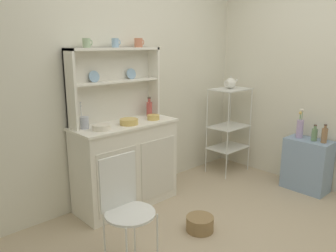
% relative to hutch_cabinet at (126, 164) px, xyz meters
% --- Properties ---
extents(ground_plane, '(3.84, 3.84, 0.00)m').
position_rel_hutch_cabinet_xyz_m(ground_plane, '(0.26, -1.37, -0.44)').
color(ground_plane, tan).
rests_on(ground_plane, ground).
extents(wall_back, '(3.84, 0.05, 2.50)m').
position_rel_hutch_cabinet_xyz_m(wall_back, '(0.26, 0.26, 0.81)').
color(wall_back, silver).
rests_on(wall_back, ground).
extents(hutch_cabinet, '(1.06, 0.45, 0.86)m').
position_rel_hutch_cabinet_xyz_m(hutch_cabinet, '(0.00, 0.00, 0.00)').
color(hutch_cabinet, white).
rests_on(hutch_cabinet, ground).
extents(hutch_shelf_unit, '(0.98, 0.18, 0.72)m').
position_rel_hutch_cabinet_xyz_m(hutch_shelf_unit, '(0.00, 0.16, 0.84)').
color(hutch_shelf_unit, silver).
rests_on(hutch_shelf_unit, hutch_cabinet).
extents(bakers_rack, '(0.49, 0.34, 1.08)m').
position_rel_hutch_cabinet_xyz_m(bakers_rack, '(1.51, -0.14, 0.23)').
color(bakers_rack, silver).
rests_on(bakers_rack, ground).
extents(side_shelf_blue, '(0.28, 0.48, 0.59)m').
position_rel_hutch_cabinet_xyz_m(side_shelf_blue, '(1.70, -1.09, -0.15)').
color(side_shelf_blue, '#849EBC').
rests_on(side_shelf_blue, ground).
extents(wire_chair, '(0.36, 0.36, 0.85)m').
position_rel_hutch_cabinet_xyz_m(wire_chair, '(-0.59, -0.81, 0.08)').
color(wire_chair, white).
rests_on(wire_chair, ground).
extents(floor_basket, '(0.24, 0.24, 0.13)m').
position_rel_hutch_cabinet_xyz_m(floor_basket, '(0.17, -0.85, -0.38)').
color(floor_basket, '#93754C').
rests_on(floor_basket, ground).
extents(cup_sage_0, '(0.08, 0.07, 0.08)m').
position_rel_hutch_cabinet_xyz_m(cup_sage_0, '(-0.30, 0.12, 1.18)').
color(cup_sage_0, '#9EB78E').
rests_on(cup_sage_0, hutch_shelf_unit).
extents(cup_sky_1, '(0.08, 0.07, 0.09)m').
position_rel_hutch_cabinet_xyz_m(cup_sky_1, '(0.01, 0.12, 1.18)').
color(cup_sky_1, '#8EB2D1').
rests_on(cup_sky_1, hutch_shelf_unit).
extents(cup_terracotta_2, '(0.10, 0.08, 0.09)m').
position_rel_hutch_cabinet_xyz_m(cup_terracotta_2, '(0.29, 0.12, 1.18)').
color(cup_terracotta_2, '#C67556').
rests_on(cup_terracotta_2, hutch_shelf_unit).
extents(bowl_mixing_large, '(0.16, 0.16, 0.05)m').
position_rel_hutch_cabinet_xyz_m(bowl_mixing_large, '(-0.31, -0.07, 0.44)').
color(bowl_mixing_large, silver).
rests_on(bowl_mixing_large, hutch_cabinet).
extents(bowl_floral_medium, '(0.18, 0.18, 0.05)m').
position_rel_hutch_cabinet_xyz_m(bowl_floral_medium, '(0.00, -0.07, 0.45)').
color(bowl_floral_medium, '#DBB760').
rests_on(bowl_floral_medium, hutch_cabinet).
extents(bowl_cream_small, '(0.13, 0.13, 0.05)m').
position_rel_hutch_cabinet_xyz_m(bowl_cream_small, '(0.31, -0.07, 0.44)').
color(bowl_cream_small, '#DBB760').
rests_on(bowl_cream_small, hutch_cabinet).
extents(jam_bottle, '(0.06, 0.06, 0.20)m').
position_rel_hutch_cabinet_xyz_m(jam_bottle, '(0.39, 0.09, 0.50)').
color(jam_bottle, '#B74C47').
rests_on(jam_bottle, hutch_cabinet).
extents(utensil_jar, '(0.08, 0.08, 0.25)m').
position_rel_hutch_cabinet_xyz_m(utensil_jar, '(-0.39, 0.08, 0.48)').
color(utensil_jar, '#B2B7C6').
rests_on(utensil_jar, hutch_cabinet).
extents(porcelain_teapot, '(0.22, 0.13, 0.15)m').
position_rel_hutch_cabinet_xyz_m(porcelain_teapot, '(1.51, -0.14, 0.70)').
color(porcelain_teapot, white).
rests_on(porcelain_teapot, bakers_rack).
extents(flower_vase, '(0.07, 0.07, 0.33)m').
position_rel_hutch_cabinet_xyz_m(flower_vase, '(1.70, -0.97, 0.27)').
color(flower_vase, '#B79ECC').
rests_on(flower_vase, side_shelf_blue).
extents(oil_bottle, '(0.06, 0.06, 0.18)m').
position_rel_hutch_cabinet_xyz_m(oil_bottle, '(1.70, -1.14, 0.22)').
color(oil_bottle, '#6B8C60').
rests_on(oil_bottle, side_shelf_blue).
extents(vinegar_bottle, '(0.06, 0.06, 0.20)m').
position_rel_hutch_cabinet_xyz_m(vinegar_bottle, '(1.70, -1.25, 0.23)').
color(vinegar_bottle, '#99704C').
rests_on(vinegar_bottle, side_shelf_blue).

